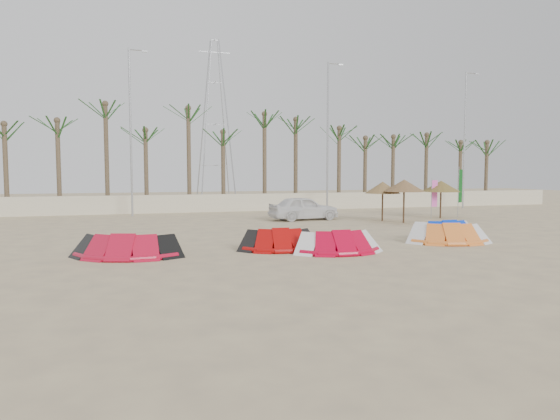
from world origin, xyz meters
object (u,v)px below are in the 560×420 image
object	(u,v)px
kite_orange	(445,232)
kite_red_right	(336,241)
parasol_right	(441,186)
parasol_mid	(404,186)
kite_red_mid	(278,239)
kite_blue	(443,229)
parasol_left	(383,188)
car	(304,208)
kite_red_left	(126,244)

from	to	relation	value
kite_orange	kite_red_right	bearing A→B (deg)	-169.86
parasol_right	parasol_mid	bearing A→B (deg)	-153.15
kite_red_mid	kite_orange	bearing A→B (deg)	-1.93
parasol_right	kite_blue	bearing A→B (deg)	-124.36
kite_red_mid	parasol_left	size ratio (longest dim) A/B	1.33
kite_blue	kite_red_right	bearing A→B (deg)	-161.55
kite_blue	parasol_right	world-z (taller)	parasol_right
parasol_left	kite_orange	bearing A→B (deg)	-102.36
kite_red_right	parasol_right	size ratio (longest dim) A/B	1.34
kite_red_mid	parasol_left	xyz separation A→B (m)	(9.19, 8.67, 1.60)
parasol_left	car	xyz separation A→B (m)	(-4.28, 2.02, -1.28)
kite_red_left	kite_orange	world-z (taller)	same
kite_red_left	car	world-z (taller)	car
kite_blue	kite_red_mid	bearing A→B (deg)	-174.22
parasol_left	kite_red_right	bearing A→B (deg)	-126.51
kite_red_mid	parasol_right	distance (m)	16.63
kite_red_left	kite_red_right	world-z (taller)	same
kite_orange	kite_red_left	bearing A→B (deg)	178.45
parasol_mid	car	size ratio (longest dim) A/B	0.59
kite_red_left	parasol_left	bearing A→B (deg)	30.25
kite_red_right	car	distance (m)	12.27
parasol_mid	car	world-z (taller)	parasol_mid
kite_red_right	parasol_left	world-z (taller)	parasol_left
parasol_right	kite_orange	bearing A→B (deg)	-124.04
kite_red_right	kite_orange	bearing A→B (deg)	10.14
car	parasol_mid	bearing A→B (deg)	-129.23
kite_red_right	parasol_left	size ratio (longest dim) A/B	1.37
kite_red_mid	parasol_mid	world-z (taller)	parasol_mid
kite_red_right	parasol_mid	distance (m)	11.84
kite_red_right	parasol_left	xyz separation A→B (m)	(7.31, 9.87, 1.59)
parasol_mid	parasol_left	bearing A→B (deg)	117.23
kite_red_right	parasol_mid	world-z (taller)	parasol_mid
parasol_left	parasol_mid	xyz separation A→B (m)	(0.67, -1.30, 0.14)
car	kite_orange	bearing A→B (deg)	-173.36
kite_red_left	kite_red_mid	size ratio (longest dim) A/B	1.27
parasol_mid	kite_red_left	bearing A→B (deg)	-154.68
kite_red_left	kite_blue	distance (m)	13.39
kite_red_right	car	bearing A→B (deg)	75.73
parasol_mid	car	bearing A→B (deg)	146.16
kite_red_left	parasol_mid	size ratio (longest dim) A/B	1.59
kite_red_left	parasol_mid	xyz separation A→B (m)	(15.36, 7.27, 1.74)
kite_red_right	kite_blue	world-z (taller)	same
kite_orange	parasol_mid	world-z (taller)	parasol_mid
parasol_right	car	bearing A→B (deg)	171.07
parasol_mid	car	distance (m)	6.13
kite_red_right	parasol_left	bearing A→B (deg)	53.49
parasol_left	kite_red_mid	bearing A→B (deg)	-136.66
parasol_mid	car	xyz separation A→B (m)	(-4.95, 3.32, -1.43)
car	parasol_left	bearing A→B (deg)	-120.64
kite_orange	parasol_mid	distance (m)	8.24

